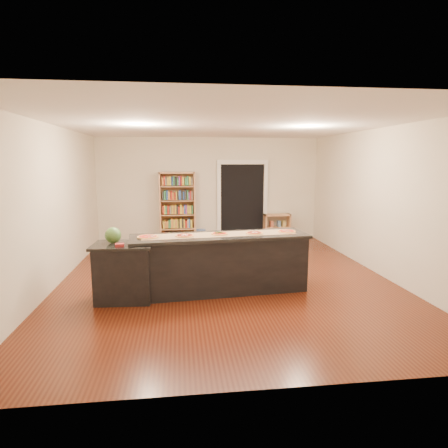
{
  "coord_description": "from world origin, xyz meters",
  "views": [
    {
      "loc": [
        -0.83,
        -6.72,
        2.17
      ],
      "look_at": [
        0.0,
        0.2,
        1.0
      ],
      "focal_mm": 30.0,
      "sensor_mm": 36.0,
      "label": 1
    }
  ],
  "objects": [
    {
      "name": "package_teal",
      "position": [
        -1.43,
        -0.86,
        0.94
      ],
      "size": [
        0.15,
        0.15,
        0.05
      ],
      "primitive_type": "cylinder",
      "color": "#195966",
      "rests_on": "side_counter"
    },
    {
      "name": "side_counter",
      "position": [
        -1.71,
        -0.92,
        0.46
      ],
      "size": [
        0.92,
        0.67,
        0.91
      ],
      "rotation": [
        0.0,
        0.0,
        -0.05
      ],
      "color": "black",
      "rests_on": "ground"
    },
    {
      "name": "kitchen_island",
      "position": [
        -0.17,
        -0.68,
        0.49
      ],
      "size": [
        2.93,
        0.79,
        0.97
      ],
      "rotation": [
        0.0,
        0.0,
        0.09
      ],
      "color": "black",
      "rests_on": "ground"
    },
    {
      "name": "package_red",
      "position": [
        -1.73,
        -1.12,
        0.94
      ],
      "size": [
        0.15,
        0.11,
        0.05
      ],
      "primitive_type": "cube",
      "rotation": [
        0.0,
        0.0,
        0.16
      ],
      "color": "maroon",
      "rests_on": "side_counter"
    },
    {
      "name": "cutting_board",
      "position": [
        -1.43,
        -0.99,
        0.92
      ],
      "size": [
        0.31,
        0.23,
        0.02
      ],
      "primitive_type": "cube",
      "rotation": [
        0.0,
        0.0,
        -0.16
      ],
      "color": "tan",
      "rests_on": "side_counter"
    },
    {
      "name": "kraft_paper",
      "position": [
        -0.17,
        -0.65,
        0.97
      ],
      "size": [
        2.58,
        0.69,
        0.0
      ],
      "primitive_type": "cube",
      "rotation": [
        0.0,
        0.0,
        0.09
      ],
      "color": "olive",
      "rests_on": "kitchen_island"
    },
    {
      "name": "pizza_d",
      "position": [
        0.41,
        -0.64,
        0.98
      ],
      "size": [
        0.29,
        0.29,
        0.02
      ],
      "color": "tan",
      "rests_on": "kitchen_island"
    },
    {
      "name": "waste_bin",
      "position": [
        -0.27,
        3.17,
        0.18
      ],
      "size": [
        0.25,
        0.25,
        0.36
      ],
      "primitive_type": "cylinder",
      "color": "#506FB3",
      "rests_on": "ground"
    },
    {
      "name": "bookshelf",
      "position": [
        -0.88,
        3.28,
        0.95
      ],
      "size": [
        0.95,
        0.34,
        1.89
      ],
      "primitive_type": "cube",
      "color": "tan",
      "rests_on": "ground"
    },
    {
      "name": "pizza_a",
      "position": [
        -1.34,
        -0.76,
        0.98
      ],
      "size": [
        0.34,
        0.34,
        0.02
      ],
      "color": "tan",
      "rests_on": "kitchen_island"
    },
    {
      "name": "pizza_e",
      "position": [
        0.99,
        -0.57,
        0.98
      ],
      "size": [
        0.32,
        0.32,
        0.02
      ],
      "color": "tan",
      "rests_on": "kitchen_island"
    },
    {
      "name": "pizza_b",
      "position": [
        -0.76,
        -0.73,
        0.98
      ],
      "size": [
        0.31,
        0.31,
        0.02
      ],
      "color": "tan",
      "rests_on": "kitchen_island"
    },
    {
      "name": "watermelon",
      "position": [
        -1.86,
        -0.86,
        1.04
      ],
      "size": [
        0.25,
        0.25,
        0.25
      ],
      "primitive_type": "sphere",
      "color": "#144214",
      "rests_on": "side_counter"
    },
    {
      "name": "pizza_c",
      "position": [
        -0.18,
        -0.64,
        0.98
      ],
      "size": [
        0.29,
        0.29,
        0.02
      ],
      "color": "tan",
      "rests_on": "kitchen_island"
    },
    {
      "name": "low_shelf",
      "position": [
        1.86,
        3.29,
        0.36
      ],
      "size": [
        0.72,
        0.31,
        0.72
      ],
      "primitive_type": "cube",
      "color": "tan",
      "rests_on": "ground"
    },
    {
      "name": "doorway",
      "position": [
        0.9,
        3.46,
        1.2
      ],
      "size": [
        1.4,
        0.09,
        2.21
      ],
      "color": "black",
      "rests_on": "room"
    },
    {
      "name": "room",
      "position": [
        0.0,
        0.0,
        1.4
      ],
      "size": [
        6.0,
        7.0,
        2.8
      ],
      "color": "beige",
      "rests_on": "ground"
    }
  ]
}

